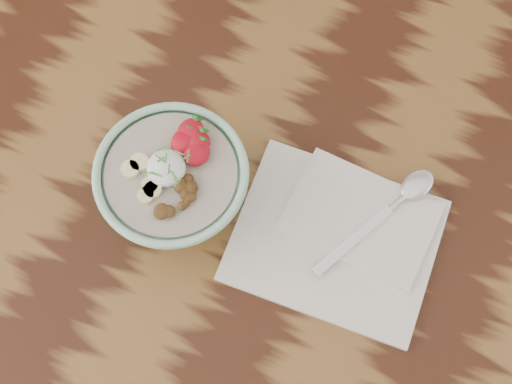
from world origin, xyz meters
TOP-DOWN VIEW (x-y plane):
  - table at (0.00, 0.00)cm, footprint 160.00×90.00cm
  - breakfast_bowl at (-13.14, -4.49)cm, footprint 17.08×17.08cm
  - napkin at (6.19, -0.99)cm, footprint 24.05×19.85cm
  - spoon at (11.13, 5.73)cm, footprint 10.05×17.80cm

SIDE VIEW (x-z plane):
  - table at x=0.00cm, z-range 28.20..103.20cm
  - napkin at x=6.19cm, z-range 74.89..76.31cm
  - spoon at x=11.13cm, z-range 76.34..77.32cm
  - breakfast_bowl at x=-13.14cm, z-range 75.14..86.47cm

